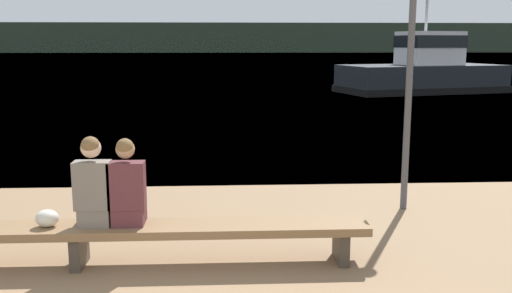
# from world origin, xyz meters

# --- Properties ---
(water_surface) EXTENTS (240.00, 240.00, 0.00)m
(water_surface) POSITION_xyz_m (0.00, 126.44, 0.00)
(water_surface) COLOR teal
(water_surface) RESTS_ON ground
(far_shoreline) EXTENTS (600.00, 12.00, 7.13)m
(far_shoreline) POSITION_xyz_m (0.00, 141.90, 3.56)
(far_shoreline) COLOR #2D3D2D
(far_shoreline) RESTS_ON ground
(bench_main) EXTENTS (6.66, 0.55, 0.48)m
(bench_main) POSITION_xyz_m (-0.81, 2.80, 0.39)
(bench_main) COLOR brown
(bench_main) RESTS_ON ground
(person_left) EXTENTS (0.41, 0.40, 1.04)m
(person_left) POSITION_xyz_m (-0.61, 2.80, 0.94)
(person_left) COLOR #70665B
(person_left) RESTS_ON bench_main
(person_right) EXTENTS (0.41, 0.40, 1.01)m
(person_right) POSITION_xyz_m (-0.24, 2.80, 0.92)
(person_right) COLOR #56282D
(person_right) RESTS_ON bench_main
(shopping_bag) EXTENTS (0.26, 0.22, 0.20)m
(shopping_bag) POSITION_xyz_m (-1.14, 2.79, 0.58)
(shopping_bag) COLOR beige
(shopping_bag) RESTS_ON bench_main
(tugboat_red) EXTENTS (8.98, 5.74, 5.93)m
(tugboat_red) POSITION_xyz_m (10.96, 25.42, 0.97)
(tugboat_red) COLOR black
(tugboat_red) RESTS_ON water_surface
(deck_lamp_post) EXTENTS (0.24, 0.24, 3.51)m
(deck_lamp_post) POSITION_xyz_m (3.61, 4.87, 2.15)
(deck_lamp_post) COLOR #4C4C51
(deck_lamp_post) RESTS_ON ground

